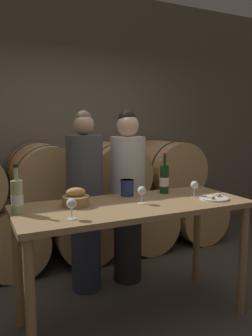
# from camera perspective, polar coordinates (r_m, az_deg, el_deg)

# --- Properties ---
(ground_plane) EXTENTS (10.00, 10.00, 0.00)m
(ground_plane) POSITION_cam_1_polar(r_m,az_deg,el_deg) (2.85, 1.35, -24.77)
(ground_plane) COLOR #4C473F
(stone_wall_back) EXTENTS (10.00, 0.12, 3.20)m
(stone_wall_back) POSITION_cam_1_polar(r_m,az_deg,el_deg) (4.31, -10.88, 8.55)
(stone_wall_back) COLOR #706656
(stone_wall_back) RESTS_ON ground_plane
(barrel_stack) EXTENTS (3.75, 0.94, 1.32)m
(barrel_stack) POSITION_cam_1_polar(r_m,az_deg,el_deg) (3.85, -8.30, -5.97)
(barrel_stack) COLOR tan
(barrel_stack) RESTS_ON ground_plane
(tasting_table) EXTENTS (1.77, 0.72, 0.94)m
(tasting_table) POSITION_cam_1_polar(r_m,az_deg,el_deg) (2.51, 1.41, -8.94)
(tasting_table) COLOR #99754C
(tasting_table) RESTS_ON ground_plane
(person_left) EXTENTS (0.33, 0.33, 1.65)m
(person_left) POSITION_cam_1_polar(r_m,az_deg,el_deg) (2.99, -7.12, -5.70)
(person_left) COLOR #2D334C
(person_left) RESTS_ON ground_plane
(person_right) EXTENTS (0.33, 0.33, 1.66)m
(person_right) POSITION_cam_1_polar(r_m,az_deg,el_deg) (3.14, 0.30, -4.75)
(person_right) COLOR #232326
(person_right) RESTS_ON ground_plane
(wine_bottle_red) EXTENTS (0.08, 0.08, 0.35)m
(wine_bottle_red) POSITION_cam_1_polar(r_m,az_deg,el_deg) (2.82, 6.68, -1.95)
(wine_bottle_red) COLOR #193819
(wine_bottle_red) RESTS_ON tasting_table
(wine_bottle_white) EXTENTS (0.08, 0.08, 0.33)m
(wine_bottle_white) POSITION_cam_1_polar(r_m,az_deg,el_deg) (2.29, -18.45, -4.76)
(wine_bottle_white) COLOR #ADBC7F
(wine_bottle_white) RESTS_ON tasting_table
(blue_crock) EXTENTS (0.12, 0.12, 0.14)m
(blue_crock) POSITION_cam_1_polar(r_m,az_deg,el_deg) (2.71, 0.20, -3.35)
(blue_crock) COLOR navy
(blue_crock) RESTS_ON tasting_table
(bread_basket) EXTENTS (0.20, 0.20, 0.13)m
(bread_basket) POSITION_cam_1_polar(r_m,az_deg,el_deg) (2.42, -8.74, -5.32)
(bread_basket) COLOR #A87F4C
(bread_basket) RESTS_ON tasting_table
(cheese_plate) EXTENTS (0.23, 0.23, 0.04)m
(cheese_plate) POSITION_cam_1_polar(r_m,az_deg,el_deg) (2.69, 15.07, -5.08)
(cheese_plate) COLOR white
(cheese_plate) RESTS_ON tasting_table
(wine_glass_far_left) EXTENTS (0.06, 0.06, 0.13)m
(wine_glass_far_left) POSITION_cam_1_polar(r_m,az_deg,el_deg) (2.08, -9.46, -6.25)
(wine_glass_far_left) COLOR white
(wine_glass_far_left) RESTS_ON tasting_table
(wine_glass_left) EXTENTS (0.06, 0.06, 0.13)m
(wine_glass_left) POSITION_cam_1_polar(r_m,az_deg,el_deg) (2.44, 2.76, -4.06)
(wine_glass_left) COLOR white
(wine_glass_left) RESTS_ON tasting_table
(wine_glass_center) EXTENTS (0.06, 0.06, 0.13)m
(wine_glass_center) POSITION_cam_1_polar(r_m,az_deg,el_deg) (2.71, 11.85, -3.02)
(wine_glass_center) COLOR white
(wine_glass_center) RESTS_ON tasting_table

